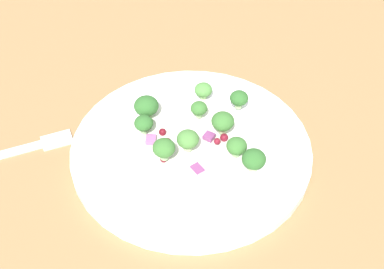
# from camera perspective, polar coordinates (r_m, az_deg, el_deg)

# --- Properties ---
(ground_plane) EXTENTS (1.80, 1.80, 0.02)m
(ground_plane) POSITION_cam_1_polar(r_m,az_deg,el_deg) (0.62, -1.11, -2.35)
(ground_plane) COLOR olive
(plate) EXTENTS (0.28, 0.28, 0.02)m
(plate) POSITION_cam_1_polar(r_m,az_deg,el_deg) (0.61, 0.00, -1.22)
(plate) COLOR white
(plate) RESTS_ON ground_plane
(dressing_pool) EXTENTS (0.16, 0.16, 0.00)m
(dressing_pool) POSITION_cam_1_polar(r_m,az_deg,el_deg) (0.60, 0.00, -0.94)
(dressing_pool) COLOR white
(dressing_pool) RESTS_ON plate
(broccoli_floret_0) EXTENTS (0.02, 0.02, 0.02)m
(broccoli_floret_0) POSITION_cam_1_polar(r_m,az_deg,el_deg) (0.62, 0.77, 2.85)
(broccoli_floret_0) COLOR #8EB77A
(broccoli_floret_0) RESTS_ON plate
(broccoli_floret_1) EXTENTS (0.03, 0.03, 0.03)m
(broccoli_floret_1) POSITION_cam_1_polar(r_m,az_deg,el_deg) (0.58, -0.46, -0.55)
(broccoli_floret_1) COLOR #ADD18E
(broccoli_floret_1) RESTS_ON plate
(broccoli_floret_2) EXTENTS (0.03, 0.03, 0.03)m
(broccoli_floret_2) POSITION_cam_1_polar(r_m,az_deg,el_deg) (0.60, 3.39, 1.41)
(broccoli_floret_2) COLOR #ADD18E
(broccoli_floret_2) RESTS_ON plate
(broccoli_floret_3) EXTENTS (0.03, 0.03, 0.03)m
(broccoli_floret_3) POSITION_cam_1_polar(r_m,az_deg,el_deg) (0.57, 6.78, -2.73)
(broccoli_floret_3) COLOR #ADD18E
(broccoli_floret_3) RESTS_ON plate
(broccoli_floret_4) EXTENTS (0.02, 0.02, 0.02)m
(broccoli_floret_4) POSITION_cam_1_polar(r_m,az_deg,el_deg) (0.58, 4.90, -1.29)
(broccoli_floret_4) COLOR #8EB77A
(broccoli_floret_4) RESTS_ON plate
(broccoli_floret_5) EXTENTS (0.02, 0.02, 0.02)m
(broccoli_floret_5) POSITION_cam_1_polar(r_m,az_deg,el_deg) (0.65, 1.57, 4.80)
(broccoli_floret_5) COLOR #9EC684
(broccoli_floret_5) RESTS_ON plate
(broccoli_floret_6) EXTENTS (0.03, 0.03, 0.03)m
(broccoli_floret_6) POSITION_cam_1_polar(r_m,az_deg,el_deg) (0.57, -3.09, -1.52)
(broccoli_floret_6) COLOR #8EB77A
(broccoli_floret_6) RESTS_ON plate
(broccoli_floret_7) EXTENTS (0.02, 0.02, 0.02)m
(broccoli_floret_7) POSITION_cam_1_polar(r_m,az_deg,el_deg) (0.61, -5.16, 1.44)
(broccoli_floret_7) COLOR #8EB77A
(broccoli_floret_7) RESTS_ON plate
(broccoli_floret_8) EXTENTS (0.03, 0.03, 0.03)m
(broccoli_floret_8) POSITION_cam_1_polar(r_m,az_deg,el_deg) (0.63, -5.01, 3.08)
(broccoli_floret_8) COLOR #ADD18E
(broccoli_floret_8) RESTS_ON plate
(broccoli_floret_9) EXTENTS (0.02, 0.02, 0.02)m
(broccoli_floret_9) POSITION_cam_1_polar(r_m,az_deg,el_deg) (0.63, 5.17, 3.95)
(broccoli_floret_9) COLOR #9EC684
(broccoli_floret_9) RESTS_ON plate
(cranberry_0) EXTENTS (0.01, 0.01, 0.01)m
(cranberry_0) POSITION_cam_1_polar(r_m,az_deg,el_deg) (0.60, -2.71, -0.76)
(cranberry_0) COLOR maroon
(cranberry_0) RESTS_ON plate
(cranberry_1) EXTENTS (0.01, 0.01, 0.01)m
(cranberry_1) POSITION_cam_1_polar(r_m,az_deg,el_deg) (0.58, -3.13, -2.69)
(cranberry_1) COLOR maroon
(cranberry_1) RESTS_ON plate
(cranberry_2) EXTENTS (0.01, 0.01, 0.01)m
(cranberry_2) POSITION_cam_1_polar(r_m,az_deg,el_deg) (0.61, 3.53, -0.32)
(cranberry_2) COLOR maroon
(cranberry_2) RESTS_ON plate
(cranberry_3) EXTENTS (0.01, 0.01, 0.01)m
(cranberry_3) POSITION_cam_1_polar(r_m,az_deg,el_deg) (0.61, -3.25, 0.27)
(cranberry_3) COLOR maroon
(cranberry_3) RESTS_ON plate
(cranberry_4) EXTENTS (0.01, 0.01, 0.01)m
(cranberry_4) POSITION_cam_1_polar(r_m,az_deg,el_deg) (0.59, -3.09, -1.42)
(cranberry_4) COLOR maroon
(cranberry_4) RESTS_ON plate
(cranberry_5) EXTENTS (0.01, 0.01, 0.01)m
(cranberry_5) POSITION_cam_1_polar(r_m,az_deg,el_deg) (0.60, 2.77, -0.74)
(cranberry_5) COLOR maroon
(cranberry_5) RESTS_ON plate
(cranberry_6) EXTENTS (0.01, 0.01, 0.01)m
(cranberry_6) POSITION_cam_1_polar(r_m,az_deg,el_deg) (0.63, -5.01, 1.94)
(cranberry_6) COLOR maroon
(cranberry_6) RESTS_ON plate
(onion_bit_0) EXTENTS (0.01, 0.02, 0.01)m
(onion_bit_0) POSITION_cam_1_polar(r_m,az_deg,el_deg) (0.60, -4.52, -0.54)
(onion_bit_0) COLOR #A35B93
(onion_bit_0) RESTS_ON plate
(onion_bit_1) EXTENTS (0.02, 0.02, 0.00)m
(onion_bit_1) POSITION_cam_1_polar(r_m,az_deg,el_deg) (0.58, 0.58, -3.78)
(onion_bit_1) COLOR #843D75
(onion_bit_1) RESTS_ON plate
(onion_bit_2) EXTENTS (0.01, 0.01, 0.01)m
(onion_bit_2) POSITION_cam_1_polar(r_m,az_deg,el_deg) (0.60, 1.88, -0.20)
(onion_bit_2) COLOR #843D75
(onion_bit_2) RESTS_ON plate
(fork) EXTENTS (0.15, 0.13, 0.01)m
(fork) POSITION_cam_1_polar(r_m,az_deg,el_deg) (0.65, -19.96, -1.99)
(fork) COLOR silver
(fork) RESTS_ON ground_plane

